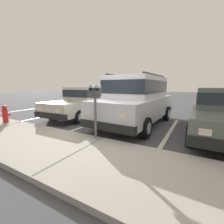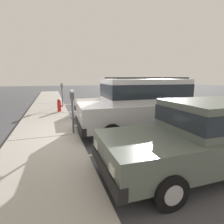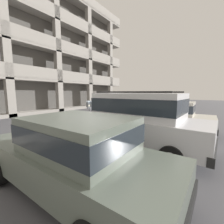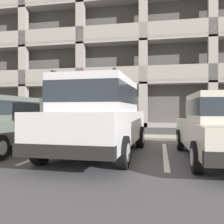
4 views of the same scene
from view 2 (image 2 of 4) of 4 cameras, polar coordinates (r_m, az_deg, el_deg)
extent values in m
cube|color=#4C4C51|center=(6.26, -9.01, -8.32)|extent=(80.00, 80.00, 0.10)
cube|color=#ADA89E|center=(6.16, -21.16, -8.20)|extent=(40.00, 2.20, 0.12)
cube|color=#606060|center=(6.14, -21.20, -7.66)|extent=(0.03, 2.16, 0.00)
cube|color=#606060|center=(10.02, -20.38, -0.45)|extent=(0.03, 2.16, 0.00)
cube|color=#606060|center=(13.96, -20.03, 2.71)|extent=(0.03, 2.16, 0.00)
cube|color=silver|center=(5.28, 9.50, -11.49)|extent=(0.12, 4.80, 0.01)
cube|color=silver|center=(8.01, -1.04, -3.42)|extent=(0.12, 4.80, 0.01)
cube|color=silver|center=(10.94, -6.01, 0.51)|extent=(0.12, 4.80, 0.01)
cube|color=silver|center=(13.95, -8.86, 2.76)|extent=(0.12, 4.80, 0.01)
cube|color=silver|center=(6.61, 9.89, -0.27)|extent=(2.02, 4.77, 0.80)
cube|color=silver|center=(6.52, 10.53, 6.83)|extent=(1.73, 2.97, 0.84)
cube|color=#232B33|center=(6.52, 10.54, 7.01)|extent=(1.75, 3.00, 0.46)
cube|color=black|center=(6.03, -10.31, -4.13)|extent=(1.88, 0.23, 0.24)
cube|color=black|center=(7.96, 24.89, -1.27)|extent=(1.88, 0.23, 0.24)
cube|color=silver|center=(6.50, -11.43, 0.20)|extent=(0.24, 0.04, 0.14)
cube|color=silver|center=(5.39, -10.29, -2.03)|extent=(0.24, 0.04, 0.14)
cylinder|color=black|center=(7.06, -4.21, -2.73)|extent=(0.22, 0.67, 0.66)
cylinder|color=#B2B2B7|center=(7.06, -4.21, -2.73)|extent=(0.23, 0.37, 0.36)
cylinder|color=black|center=(5.38, -0.03, -7.19)|extent=(0.22, 0.67, 0.66)
cylinder|color=#B2B2B7|center=(5.38, -0.03, -7.19)|extent=(0.23, 0.37, 0.36)
cylinder|color=black|center=(8.17, 16.16, -1.21)|extent=(0.22, 0.67, 0.66)
cylinder|color=#B2B2B7|center=(8.17, 16.16, -1.21)|extent=(0.23, 0.37, 0.36)
cylinder|color=black|center=(6.78, 24.38, -4.32)|extent=(0.22, 0.67, 0.66)
cylinder|color=#B2B2B7|center=(6.78, 24.38, -4.32)|extent=(0.23, 0.37, 0.36)
cube|color=black|center=(7.13, 8.11, 10.97)|extent=(0.15, 2.62, 0.05)
cube|color=black|center=(5.90, 13.77, 10.72)|extent=(0.15, 2.62, 0.05)
cube|color=#5B665B|center=(4.33, 26.95, -9.33)|extent=(1.75, 4.42, 0.60)
cube|color=#5B665B|center=(4.39, 30.45, -0.99)|extent=(1.52, 2.00, 0.64)
cube|color=#232B33|center=(4.38, 30.47, -0.79)|extent=(1.54, 2.02, 0.35)
cube|color=black|center=(3.35, -2.09, -17.55)|extent=(1.74, 0.18, 0.24)
cube|color=silver|center=(3.70, -5.17, -10.59)|extent=(0.24, 0.03, 0.14)
cube|color=silver|center=(2.78, -0.01, -18.37)|extent=(0.24, 0.03, 0.14)
cylinder|color=black|center=(4.35, 5.16, -12.27)|extent=(0.17, 0.60, 0.60)
cylinder|color=#B2B2B7|center=(4.35, 5.16, -12.27)|extent=(0.18, 0.33, 0.33)
cylinder|color=black|center=(3.08, 18.55, -23.59)|extent=(0.17, 0.60, 0.60)
cylinder|color=#B2B2B7|center=(3.08, 18.55, -23.59)|extent=(0.18, 0.33, 0.33)
cylinder|color=black|center=(5.92, 30.46, -7.37)|extent=(0.17, 0.60, 0.60)
cylinder|color=#B2B2B7|center=(5.92, 30.46, -7.37)|extent=(0.18, 0.33, 0.33)
cube|color=beige|center=(9.42, 2.15, 2.50)|extent=(1.83, 4.45, 0.60)
cube|color=beige|center=(9.46, 3.86, 6.31)|extent=(1.56, 2.02, 0.64)
cube|color=#232B33|center=(9.46, 3.86, 6.41)|extent=(1.58, 2.05, 0.35)
cube|color=black|center=(8.85, -10.88, 0.56)|extent=(1.74, 0.21, 0.24)
cube|color=black|center=(10.46, 13.14, 2.10)|extent=(1.74, 0.21, 0.24)
cube|color=silver|center=(9.32, -11.79, 2.55)|extent=(0.24, 0.04, 0.14)
cube|color=silver|center=(8.29, -10.66, 1.54)|extent=(0.24, 0.04, 0.14)
cylinder|color=black|center=(9.83, -7.11, 1.02)|extent=(0.18, 0.60, 0.60)
cylinder|color=#B2B2B7|center=(9.83, -7.11, 1.02)|extent=(0.19, 0.34, 0.33)
cylinder|color=black|center=(8.25, -4.40, -0.90)|extent=(0.18, 0.60, 0.60)
cylinder|color=#B2B2B7|center=(8.25, -4.40, -0.90)|extent=(0.19, 0.34, 0.33)
cylinder|color=black|center=(10.78, 7.13, 1.93)|extent=(0.18, 0.60, 0.60)
cylinder|color=#B2B2B7|center=(10.78, 7.13, 1.93)|extent=(0.19, 0.34, 0.33)
cylinder|color=black|center=(9.36, 11.85, 0.35)|extent=(0.18, 0.60, 0.60)
cylinder|color=#B2B2B7|center=(9.36, 11.85, 0.35)|extent=(0.19, 0.34, 0.33)
cylinder|color=#595B60|center=(6.15, -12.67, -1.60)|extent=(0.07, 0.07, 1.15)
cube|color=#595B60|center=(6.05, -12.92, 3.98)|extent=(0.28, 0.06, 0.06)
cube|color=#424447|center=(5.93, -12.87, 5.21)|extent=(0.15, 0.11, 0.22)
cylinder|color=#8C99A3|center=(5.92, -12.92, 6.26)|extent=(0.15, 0.11, 0.15)
cube|color=#B7B293|center=(5.94, -12.29, 4.87)|extent=(0.08, 0.01, 0.08)
cube|color=#424447|center=(6.13, -13.08, 5.38)|extent=(0.15, 0.11, 0.22)
cylinder|color=#8C99A3|center=(6.12, -13.12, 6.41)|extent=(0.15, 0.11, 0.15)
cube|color=#B7B293|center=(6.14, -12.51, 5.06)|extent=(0.08, 0.01, 0.08)
cylinder|color=#595B60|center=(12.27, -15.91, 4.67)|extent=(0.07, 0.07, 1.19)
cube|color=#595B60|center=(12.22, -16.07, 7.58)|extent=(0.28, 0.06, 0.06)
cube|color=#515459|center=(12.11, -16.08, 8.22)|extent=(0.15, 0.11, 0.22)
cylinder|color=#8C99A3|center=(12.11, -16.11, 8.73)|extent=(0.15, 0.11, 0.15)
cube|color=#B7B293|center=(12.12, -15.79, 8.05)|extent=(0.08, 0.01, 0.08)
cube|color=#515459|center=(12.31, -16.13, 8.26)|extent=(0.15, 0.11, 0.22)
cylinder|color=#8C99A3|center=(12.31, -16.16, 8.77)|extent=(0.15, 0.11, 0.15)
cube|color=#B7B293|center=(12.32, -15.84, 8.09)|extent=(0.08, 0.01, 0.08)
cylinder|color=red|center=(10.39, -16.86, 1.71)|extent=(0.20, 0.20, 0.55)
sphere|color=red|center=(10.35, -16.96, 3.54)|extent=(0.18, 0.18, 0.18)
cylinder|color=red|center=(10.40, -16.04, 1.91)|extent=(0.08, 0.10, 0.08)
cylinder|color=red|center=(10.54, -16.90, 1.98)|extent=(0.10, 0.07, 0.07)
camera|label=1|loc=(4.50, -55.98, 0.74)|focal=24.00mm
camera|label=3|loc=(5.44, 62.56, 4.98)|focal=24.00mm
camera|label=4|loc=(11.99, 34.00, 5.18)|focal=40.00mm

